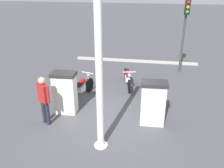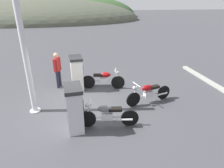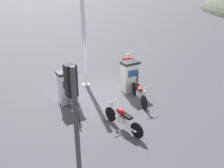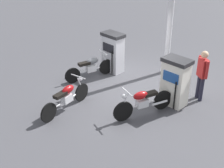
% 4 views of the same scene
% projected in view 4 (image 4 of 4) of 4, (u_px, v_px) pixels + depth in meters
% --- Properties ---
extents(ground_plane, '(120.00, 120.00, 0.00)m').
position_uv_depth(ground_plane, '(134.00, 88.00, 10.90)').
color(ground_plane, '#424247').
extents(fuel_pump_near, '(0.62, 0.92, 1.54)m').
position_uv_depth(fuel_pump_near, '(113.00, 52.00, 11.79)').
color(fuel_pump_near, silver).
rests_on(fuel_pump_near, ground).
extents(fuel_pump_far, '(0.65, 0.92, 1.56)m').
position_uv_depth(fuel_pump_far, '(175.00, 82.00, 9.58)').
color(fuel_pump_far, silver).
rests_on(fuel_pump_far, ground).
extents(motorcycle_near_pump, '(2.00, 0.57, 0.93)m').
position_uv_depth(motorcycle_near_pump, '(91.00, 67.00, 11.38)').
color(motorcycle_near_pump, black).
rests_on(motorcycle_near_pump, ground).
extents(motorcycle_far_pump, '(2.01, 0.67, 0.95)m').
position_uv_depth(motorcycle_far_pump, '(143.00, 102.00, 9.16)').
color(motorcycle_far_pump, black).
rests_on(motorcycle_far_pump, ground).
extents(motorcycle_extra, '(2.00, 0.79, 0.94)m').
position_uv_depth(motorcycle_extra, '(66.00, 97.00, 9.41)').
color(motorcycle_extra, black).
rests_on(motorcycle_extra, ground).
extents(attendant_person, '(0.33, 0.56, 1.70)m').
position_uv_depth(attendant_person, '(202.00, 72.00, 9.75)').
color(attendant_person, '#1E1E2D').
rests_on(attendant_person, ground).
extents(canopy_support_pole, '(0.40, 0.40, 4.36)m').
position_uv_depth(canopy_support_pole, '(170.00, 19.00, 11.10)').
color(canopy_support_pole, silver).
rests_on(canopy_support_pole, ground).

